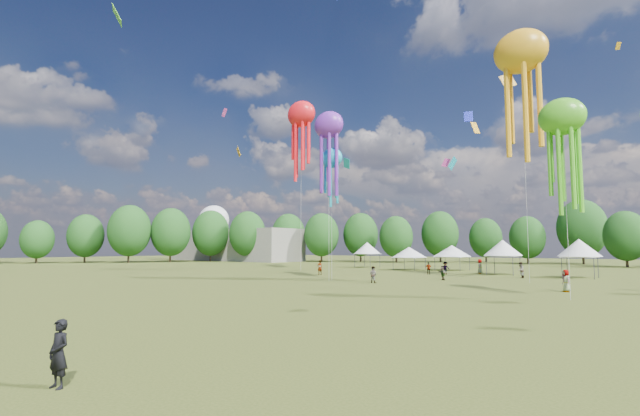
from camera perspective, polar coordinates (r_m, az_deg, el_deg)
The scene contains 10 objects.
ground at distance 21.90m, azimuth -31.90°, elevation -13.43°, with size 300.00×300.00×0.00m, color #384416.
observer_main at distance 13.50m, azimuth -30.19°, elevation -15.65°, with size 0.62×0.40×1.69m, color black.
spectator_near at distance 44.84m, azimuth 6.72°, elevation -8.38°, with size 0.79×0.62×1.63m, color gray.
spectators_far at distance 55.54m, azimuth 17.52°, elevation -7.48°, with size 29.86×21.65×1.91m.
festival_tents at distance 67.87m, azimuth 16.41°, elevation -5.08°, with size 37.83×12.32×4.45m.
show_kites at distance 54.23m, azimuth 10.51°, elevation 11.72°, with size 42.04×19.48×25.88m.
small_kites at distance 58.70m, azimuth 14.71°, elevation 21.61°, with size 72.76×66.08×45.68m.
treeline at distance 74.10m, azimuth 19.37°, elevation -2.35°, with size 201.57×95.24×13.43m.
hangar at distance 121.79m, azimuth -10.90°, elevation -4.66°, with size 40.00×12.00×8.00m, color gray.
radome at distance 138.11m, azimuth -13.30°, elevation -2.16°, with size 9.00×9.00×16.00m.
Camera 1 is at (20.29, -7.47, 3.50)m, focal length 25.28 mm.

